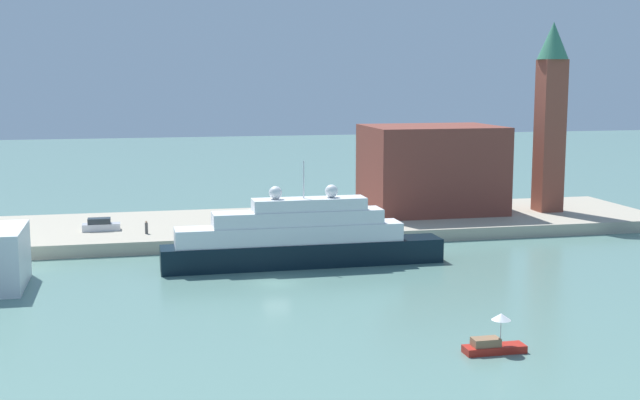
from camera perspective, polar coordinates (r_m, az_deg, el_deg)
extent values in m
plane|color=slate|center=(81.80, -2.96, -5.65)|extent=(400.00, 400.00, 0.00)
cube|color=#ADA38E|center=(107.69, -5.38, -1.85)|extent=(110.00, 21.83, 1.51)
cube|color=black|center=(88.95, -1.10, -3.65)|extent=(29.72, 3.82, 2.54)
cube|color=white|center=(88.24, -2.05, -2.29)|extent=(23.78, 3.52, 1.88)
cube|color=white|center=(88.11, -1.48, -1.19)|extent=(17.83, 3.21, 1.49)
cube|color=white|center=(88.12, -0.73, -0.28)|extent=(11.89, 2.91, 1.27)
cylinder|color=silver|center=(87.65, -1.11, 1.38)|extent=(0.16, 0.16, 3.91)
sphere|color=white|center=(88.45, 0.78, 0.61)|extent=(1.36, 1.36, 1.36)
sphere|color=white|center=(87.27, -3.02, 0.50)|extent=(1.36, 1.36, 1.36)
cube|color=#B22319|center=(63.18, 11.68, -9.81)|extent=(4.53, 1.43, 0.55)
cube|color=#8C6647|center=(62.74, 11.12, -9.38)|extent=(2.00, 1.14, 0.59)
cylinder|color=#B2B2B2|center=(63.00, 12.09, -8.73)|extent=(0.06, 0.06, 1.86)
cone|color=white|center=(62.67, 12.13, -7.70)|extent=(1.42, 1.42, 0.50)
cube|color=brown|center=(115.57, 7.53, 2.11)|extent=(17.66, 13.32, 11.64)
cube|color=brown|center=(118.56, 15.23, 4.18)|extent=(3.21, 3.21, 20.46)
cone|color=#387A5B|center=(118.37, 15.47, 10.32)|extent=(4.17, 4.17, 4.93)
cube|color=silver|center=(104.20, -14.54, -1.78)|extent=(4.42, 1.69, 0.83)
cube|color=#262D33|center=(104.08, -14.67, -1.37)|extent=(2.65, 1.52, 0.67)
cylinder|color=#4C4C4C|center=(100.83, -11.63, -1.88)|extent=(0.36, 0.36, 1.30)
sphere|color=tan|center=(100.70, -11.64, -1.44)|extent=(0.24, 0.24, 0.24)
cylinder|color=black|center=(98.02, -6.60, -2.19)|extent=(0.51, 0.51, 0.84)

